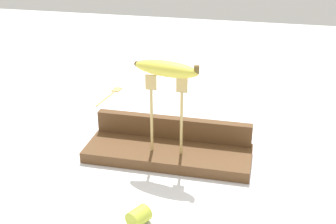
{
  "coord_description": "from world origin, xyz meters",
  "views": [
    {
      "loc": [
        0.21,
        -0.93,
        0.57
      ],
      "look_at": [
        0.0,
        0.0,
        0.13
      ],
      "focal_mm": 47.38,
      "sensor_mm": 36.0,
      "label": 1
    }
  ],
  "objects_px": {
    "fork_stand_center": "(166,108)",
    "fork_fallen_near": "(111,93)",
    "banana_chunk_near": "(139,216)",
    "banana_raised_center": "(166,69)"
  },
  "relations": [
    {
      "from": "fork_stand_center",
      "to": "banana_chunk_near",
      "type": "xyz_separation_m",
      "value": [
        0.0,
        -0.24,
        -0.13
      ]
    },
    {
      "from": "fork_fallen_near",
      "to": "banana_chunk_near",
      "type": "height_order",
      "value": "banana_chunk_near"
    },
    {
      "from": "fork_stand_center",
      "to": "fork_fallen_near",
      "type": "relative_size",
      "value": 1.18
    },
    {
      "from": "fork_stand_center",
      "to": "banana_chunk_near",
      "type": "bearing_deg",
      "value": -89.85
    },
    {
      "from": "fork_stand_center",
      "to": "banana_raised_center",
      "type": "bearing_deg",
      "value": 168.18
    },
    {
      "from": "fork_fallen_near",
      "to": "banana_chunk_near",
      "type": "xyz_separation_m",
      "value": [
        0.28,
        -0.62,
        0.01
      ]
    },
    {
      "from": "banana_raised_center",
      "to": "fork_stand_center",
      "type": "bearing_deg",
      "value": -11.82
    },
    {
      "from": "fork_stand_center",
      "to": "banana_raised_center",
      "type": "height_order",
      "value": "banana_raised_center"
    },
    {
      "from": "banana_raised_center",
      "to": "banana_chunk_near",
      "type": "distance_m",
      "value": 0.33
    },
    {
      "from": "fork_fallen_near",
      "to": "banana_chunk_near",
      "type": "relative_size",
      "value": 3.11
    }
  ]
}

